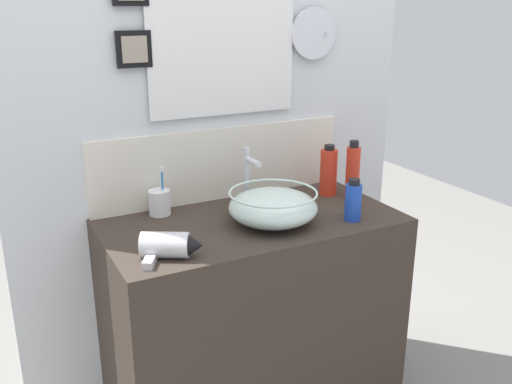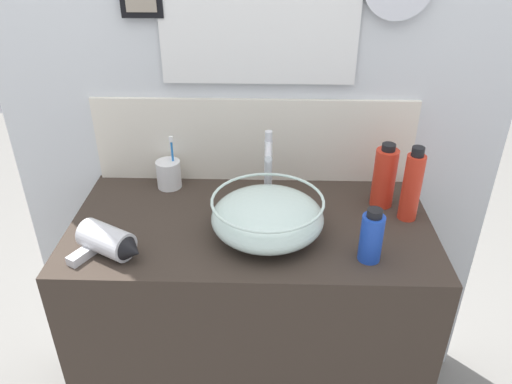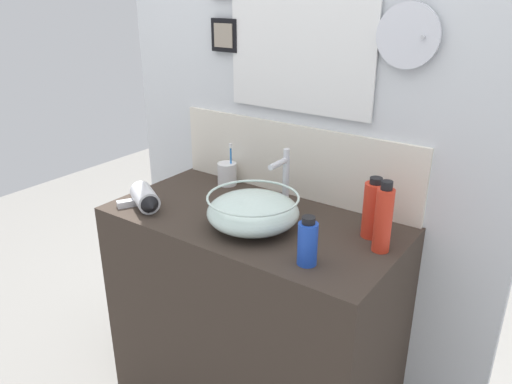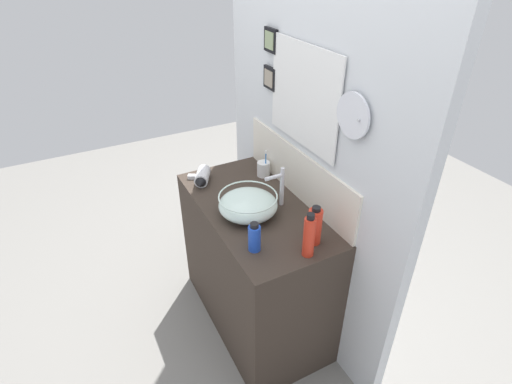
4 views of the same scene
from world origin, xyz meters
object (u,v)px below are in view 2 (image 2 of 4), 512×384
hair_drier (109,243)px  soap_dispenser (371,237)px  lotion_bottle (412,186)px  toothbrush_cup (169,174)px  spray_bottle (384,177)px  faucet (268,163)px  glass_bowl_sink (267,216)px

hair_drier → soap_dispenser: bearing=0.1°
lotion_bottle → soap_dispenser: bearing=-125.7°
toothbrush_cup → spray_bottle: 0.67m
toothbrush_cup → lotion_bottle: size_ratio=0.77×
faucet → toothbrush_cup: size_ratio=1.29×
glass_bowl_sink → lotion_bottle: (0.41, 0.10, 0.05)m
hair_drier → soap_dispenser: size_ratio=1.38×
lotion_bottle → spray_bottle: bearing=130.0°
hair_drier → lotion_bottle: size_ratio=0.91×
glass_bowl_sink → faucet: size_ratio=1.37×
faucet → hair_drier: (-0.41, -0.29, -0.09)m
soap_dispenser → lotion_bottle: (0.14, 0.20, 0.04)m
glass_bowl_sink → spray_bottle: bearing=26.7°
spray_bottle → lotion_bottle: size_ratio=0.89×
faucet → soap_dispenser: faucet is taller
glass_bowl_sink → toothbrush_cup: 0.41m
glass_bowl_sink → toothbrush_cup: (-0.32, 0.26, -0.01)m
glass_bowl_sink → soap_dispenser: (0.26, -0.10, 0.01)m
glass_bowl_sink → soap_dispenser: 0.28m
soap_dispenser → lotion_bottle: 0.25m
glass_bowl_sink → toothbrush_cup: bearing=140.5°
lotion_bottle → glass_bowl_sink: bearing=-166.2°
soap_dispenser → lotion_bottle: lotion_bottle is taller
faucet → lotion_bottle: (0.41, -0.09, -0.02)m
glass_bowl_sink → lotion_bottle: size_ratio=1.35×
spray_bottle → toothbrush_cup: bearing=172.3°
soap_dispenser → hair_drier: bearing=-179.9°
spray_bottle → faucet: bearing=177.5°
soap_dispenser → glass_bowl_sink: bearing=159.4°
hair_drier → spray_bottle: size_ratio=1.03×
spray_bottle → soap_dispenser: bearing=-106.6°
glass_bowl_sink → lotion_bottle: 0.42m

